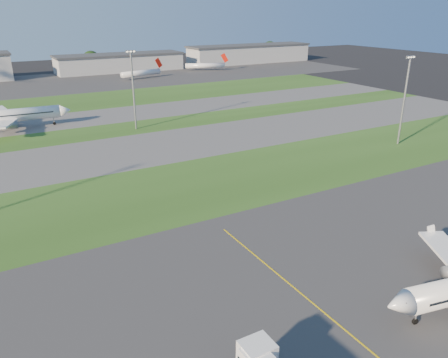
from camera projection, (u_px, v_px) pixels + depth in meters
ground at (309, 339)px, 53.92m from camera, size 700.00×700.00×0.00m
apron_near at (309, 339)px, 53.92m from camera, size 300.00×70.00×0.01m
grass_strip_a at (155, 194)px, 96.03m from camera, size 300.00×34.00×0.01m
taxiway_a at (112, 154)px, 122.76m from camera, size 300.00×32.00×0.01m
grass_strip_b at (90, 133)px, 143.01m from camera, size 300.00×18.00×0.01m
taxiway_b at (76, 120)px, 160.82m from camera, size 300.00×26.00×0.01m
grass_strip_c at (59, 104)px, 187.55m from camera, size 300.00×40.00×0.01m
apron_far at (38, 84)px, 236.14m from camera, size 400.00×80.00×0.01m
yellow_line at (339, 325)px, 56.22m from camera, size 0.25×60.00×0.02m
airliner_taxiing at (5, 116)px, 145.49m from camera, size 42.10×35.67×13.13m
mini_jet_near at (141, 73)px, 254.44m from camera, size 28.10×9.66×9.48m
mini_jet_far at (205, 65)px, 287.70m from camera, size 27.24×12.50×9.48m
light_mast_centre at (133, 85)px, 142.91m from camera, size 3.20×0.70×25.80m
light_mast_east at (405, 95)px, 126.56m from camera, size 3.20×0.70×25.80m
hangar_east at (120, 62)px, 283.71m from camera, size 81.60×23.00×11.20m
hangar_far_east at (249, 54)px, 329.38m from camera, size 96.90×23.00×13.20m
tree_mid_east at (91, 60)px, 287.72m from camera, size 11.55×11.55×12.60m
tree_east at (195, 55)px, 320.86m from camera, size 10.45×10.45×11.40m
tree_far_east at (270, 49)px, 355.85m from camera, size 12.65×12.65×13.80m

